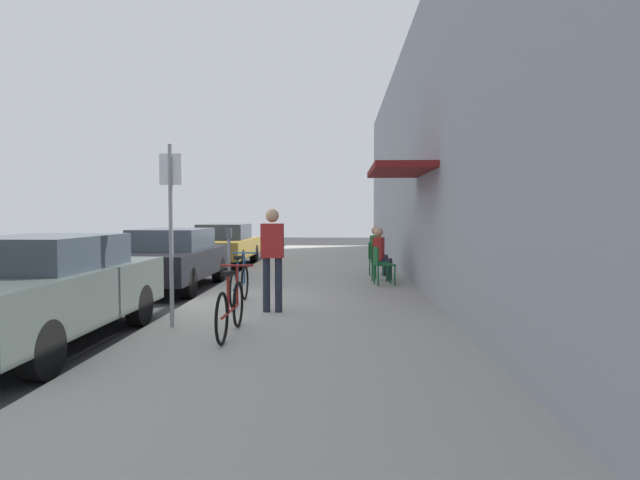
# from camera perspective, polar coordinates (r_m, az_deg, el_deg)

# --- Properties ---
(ground_plane) EXTENTS (60.00, 60.00, 0.00)m
(ground_plane) POSITION_cam_1_polar(r_m,az_deg,el_deg) (10.16, -13.99, -7.16)
(ground_plane) COLOR #2D2D30
(sidewalk_slab) EXTENTS (4.50, 32.00, 0.12)m
(sidewalk_slab) POSITION_cam_1_polar(r_m,az_deg,el_deg) (11.74, -0.55, -5.44)
(sidewalk_slab) COLOR #9E9B93
(sidewalk_slab) RESTS_ON ground_plane
(building_facade) EXTENTS (1.40, 32.00, 6.31)m
(building_facade) POSITION_cam_1_polar(r_m,az_deg,el_deg) (11.83, 11.28, 9.60)
(building_facade) COLOR #999EA8
(building_facade) RESTS_ON ground_plane
(parked_car_0) EXTENTS (1.80, 4.40, 1.45)m
(parked_car_0) POSITION_cam_1_polar(r_m,az_deg,el_deg) (7.91, -27.53, -4.66)
(parked_car_0) COLOR #47514C
(parked_car_0) RESTS_ON ground_plane
(parked_car_1) EXTENTS (1.80, 4.40, 1.39)m
(parked_car_1) POSITION_cam_1_polar(r_m,az_deg,el_deg) (12.87, -15.49, -1.84)
(parked_car_1) COLOR black
(parked_car_1) RESTS_ON ground_plane
(parked_car_2) EXTENTS (1.80, 4.40, 1.40)m
(parked_car_2) POSITION_cam_1_polar(r_m,az_deg,el_deg) (18.30, -10.14, -0.45)
(parked_car_2) COLOR #A58433
(parked_car_2) RESTS_ON ground_plane
(parking_meter) EXTENTS (0.12, 0.10, 1.32)m
(parking_meter) POSITION_cam_1_polar(r_m,az_deg,el_deg) (11.50, -9.64, -1.50)
(parking_meter) COLOR slate
(parking_meter) RESTS_ON sidewalk_slab
(street_sign) EXTENTS (0.32, 0.06, 2.60)m
(street_sign) POSITION_cam_1_polar(r_m,az_deg,el_deg) (7.91, -15.53, 1.97)
(street_sign) COLOR gray
(street_sign) RESTS_ON sidewalk_slab
(bicycle_0) EXTENTS (0.46, 1.71, 0.90)m
(bicycle_0) POSITION_cam_1_polar(r_m,az_deg,el_deg) (7.30, -9.46, -7.19)
(bicycle_0) COLOR black
(bicycle_0) RESTS_ON sidewalk_slab
(bicycle_1) EXTENTS (0.46, 1.71, 0.90)m
(bicycle_1) POSITION_cam_1_polar(r_m,az_deg,el_deg) (9.76, -8.53, -4.66)
(bicycle_1) COLOR black
(bicycle_1) RESTS_ON sidewalk_slab
(cafe_chair_0) EXTENTS (0.51, 0.51, 0.87)m
(cafe_chair_0) POSITION_cam_1_polar(r_m,az_deg,el_deg) (12.31, 6.49, -2.43)
(cafe_chair_0) COLOR #14592D
(cafe_chair_0) RESTS_ON sidewalk_slab
(cafe_chair_1) EXTENTS (0.55, 0.55, 0.87)m
(cafe_chair_1) POSITION_cam_1_polar(r_m,az_deg,el_deg) (13.16, 6.22, -2.09)
(cafe_chair_1) COLOR #14592D
(cafe_chair_1) RESTS_ON sidewalk_slab
(seated_patron_1) EXTENTS (0.50, 0.46, 1.29)m
(seated_patron_1) POSITION_cam_1_polar(r_m,az_deg,el_deg) (13.13, 6.48, -1.26)
(seated_patron_1) COLOR #232838
(seated_patron_1) RESTS_ON sidewalk_slab
(cafe_chair_2) EXTENTS (0.54, 0.54, 0.87)m
(cafe_chair_2) POSITION_cam_1_polar(r_m,az_deg,el_deg) (14.33, 5.89, -1.70)
(cafe_chair_2) COLOR #14592D
(cafe_chair_2) RESTS_ON sidewalk_slab
(seated_patron_2) EXTENTS (0.50, 0.45, 1.29)m
(seated_patron_2) POSITION_cam_1_polar(r_m,az_deg,el_deg) (14.30, 6.13, -0.93)
(seated_patron_2) COLOR #232838
(seated_patron_2) RESTS_ON sidewalk_slab
(pedestrian_standing) EXTENTS (0.36, 0.22, 1.70)m
(pedestrian_standing) POSITION_cam_1_polar(r_m,az_deg,el_deg) (8.85, -5.07, -1.23)
(pedestrian_standing) COLOR #232838
(pedestrian_standing) RESTS_ON sidewalk_slab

